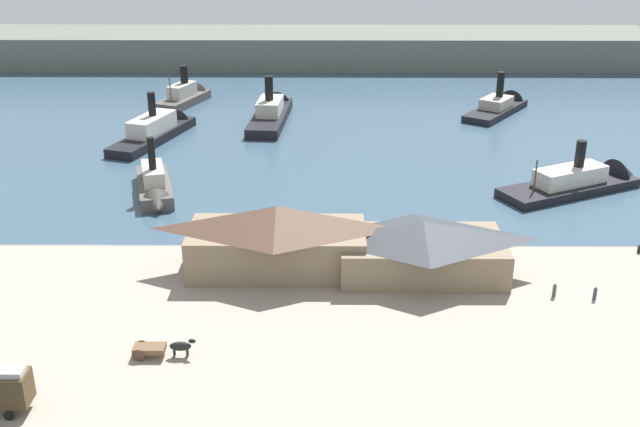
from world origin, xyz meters
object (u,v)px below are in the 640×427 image
(ferry_approaching_west, at_px, (155,187))
(ferry_approaching_east, at_px, (187,96))
(ferry_shed_west_terminal, at_px, (277,238))
(ferry_shed_central_terminal, at_px, (422,247))
(mooring_post_center_east, at_px, (639,249))
(pedestrian_walking_west, at_px, (554,290))
(ferry_departing_north, at_px, (502,105))
(ferry_near_quay, at_px, (587,181))
(pedestrian_walking_east, at_px, (595,293))
(horse_cart, at_px, (160,348))
(ferry_moored_west, at_px, (272,111))
(ferry_mid_harbor, at_px, (160,128))

(ferry_approaching_west, bearing_deg, ferry_approaching_east, 94.77)
(ferry_shed_west_terminal, relative_size, ferry_shed_central_terminal, 1.08)
(mooring_post_center_east, height_order, ferry_approaching_west, ferry_approaching_west)
(pedestrian_walking_west, xyz_separation_m, ferry_departing_north, (11.39, 79.43, -0.77))
(ferry_near_quay, relative_size, ferry_approaching_east, 1.45)
(pedestrian_walking_east, distance_m, ferry_departing_north, 80.32)
(ferry_shed_west_terminal, distance_m, horse_cart, 20.47)
(ferry_near_quay, bearing_deg, ferry_approaching_east, 143.71)
(ferry_approaching_west, height_order, ferry_moored_west, ferry_moored_west)
(ferry_approaching_west, distance_m, ferry_moored_west, 44.47)
(ferry_shed_central_terminal, distance_m, mooring_post_center_east, 27.23)
(ferry_shed_central_terminal, height_order, ferry_near_quay, ferry_near_quay)
(pedestrian_walking_east, xyz_separation_m, ferry_departing_north, (7.29, 79.98, -0.74))
(ferry_near_quay, xyz_separation_m, ferry_approaching_east, (-68.04, 49.96, 0.32))
(mooring_post_center_east, bearing_deg, pedestrian_walking_east, -128.22)
(ferry_shed_central_terminal, relative_size, ferry_approaching_west, 1.08)
(mooring_post_center_east, bearing_deg, ferry_approaching_west, 161.74)
(ferry_shed_central_terminal, xyz_separation_m, ferry_approaching_west, (-35.39, 25.83, -2.81))
(pedestrian_walking_east, distance_m, ferry_approaching_west, 61.80)
(pedestrian_walking_west, height_order, ferry_mid_harbor, ferry_mid_harbor)
(ferry_mid_harbor, distance_m, ferry_near_quay, 73.37)
(pedestrian_walking_west, bearing_deg, ferry_approaching_west, 147.32)
(mooring_post_center_east, bearing_deg, horse_cart, -156.78)
(ferry_shed_west_terminal, height_order, ferry_approaching_east, ferry_shed_west_terminal)
(mooring_post_center_east, bearing_deg, pedestrian_walking_west, -140.29)
(ferry_shed_west_terminal, height_order, ferry_mid_harbor, ferry_shed_west_terminal)
(mooring_post_center_east, distance_m, ferry_departing_north, 68.56)
(ferry_shed_central_terminal, height_order, pedestrian_walking_east, ferry_shed_central_terminal)
(ferry_shed_west_terminal, xyz_separation_m, pedestrian_walking_west, (29.62, -6.16, -3.19))
(ferry_approaching_west, bearing_deg, mooring_post_center_east, -18.26)
(ferry_shed_west_terminal, distance_m, ferry_moored_west, 67.59)
(ferry_shed_central_terminal, bearing_deg, ferry_departing_north, 71.43)
(ferry_shed_central_terminal, relative_size, ferry_mid_harbor, 0.74)
(ferry_shed_central_terminal, bearing_deg, ferry_moored_west, 107.32)
(ferry_shed_central_terminal, distance_m, ferry_mid_harbor, 68.85)
(ferry_departing_north, height_order, ferry_approaching_east, ferry_departing_north)
(pedestrian_walking_west, distance_m, ferry_near_quay, 38.39)
(ferry_mid_harbor, relative_size, ferry_departing_north, 1.24)
(pedestrian_walking_west, relative_size, pedestrian_walking_east, 1.05)
(mooring_post_center_east, relative_size, ferry_moored_west, 0.03)
(ferry_mid_harbor, bearing_deg, horse_cart, -78.50)
(ferry_approaching_east, relative_size, ferry_moored_west, 0.64)
(ferry_shed_central_terminal, relative_size, ferry_near_quay, 0.76)
(pedestrian_walking_east, relative_size, ferry_moored_west, 0.06)
(ferry_shed_west_terminal, xyz_separation_m, ferry_approaching_west, (-19.22, 25.17, -3.58))
(ferry_mid_harbor, bearing_deg, mooring_post_center_east, -36.71)
(horse_cart, xyz_separation_m, ferry_near_quay, (54.01, 47.07, -0.91))
(horse_cart, xyz_separation_m, pedestrian_walking_west, (39.32, 11.60, -0.19))
(pedestrian_walking_east, bearing_deg, ferry_approaching_west, 148.94)
(ferry_shed_west_terminal, distance_m, ferry_mid_harbor, 60.16)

